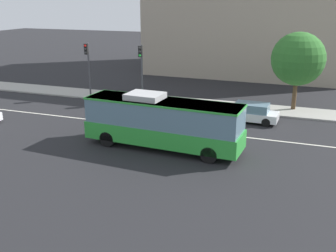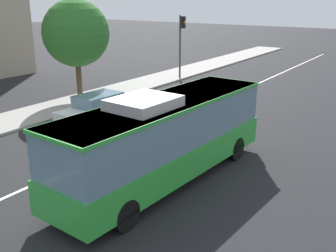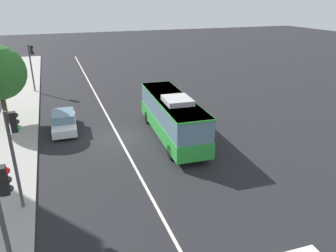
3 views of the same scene
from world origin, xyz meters
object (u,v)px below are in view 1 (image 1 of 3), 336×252
at_px(sedan_white_ahead, 249,112).
at_px(traffic_light_near_corner, 141,64).
at_px(traffic_light_mid_block, 88,61).
at_px(street_tree_kerbside_left, 298,59).
at_px(transit_bus, 162,121).

distance_m(sedan_white_ahead, traffic_light_near_corner, 10.71).
relative_size(traffic_light_mid_block, street_tree_kerbside_left, 0.80).
distance_m(sedan_white_ahead, traffic_light_mid_block, 15.81).
xyz_separation_m(transit_bus, street_tree_kerbside_left, (7.27, 12.04, 2.54)).
xyz_separation_m(traffic_light_mid_block, street_tree_kerbside_left, (18.41, 2.11, 0.79)).
relative_size(transit_bus, street_tree_kerbside_left, 1.55).
bearing_deg(traffic_light_mid_block, street_tree_kerbside_left, 95.98).
bearing_deg(sedan_white_ahead, transit_bus, 63.10).
xyz_separation_m(transit_bus, sedan_white_ahead, (4.24, 7.60, -1.09)).
relative_size(transit_bus, sedan_white_ahead, 2.22).
height_order(transit_bus, sedan_white_ahead, transit_bus).
distance_m(traffic_light_near_corner, traffic_light_mid_block, 5.35).
bearing_deg(transit_bus, traffic_light_mid_block, 141.59).
height_order(sedan_white_ahead, traffic_light_near_corner, traffic_light_near_corner).
distance_m(sedan_white_ahead, street_tree_kerbside_left, 6.49).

